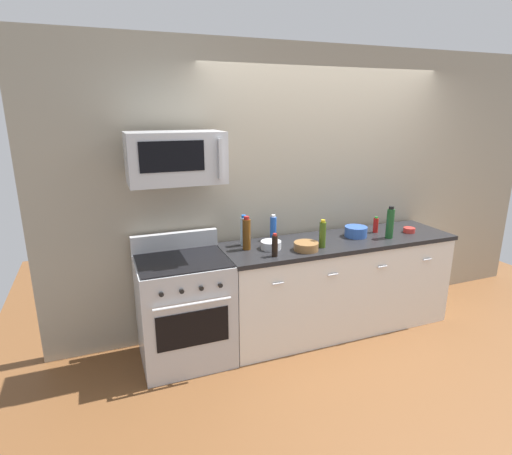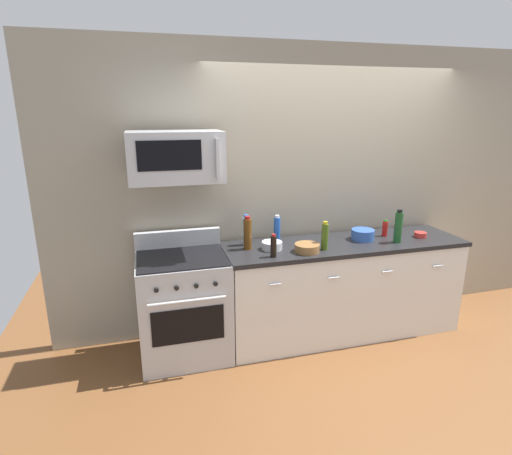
{
  "view_description": "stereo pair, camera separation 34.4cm",
  "coord_description": "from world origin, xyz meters",
  "px_view_note": "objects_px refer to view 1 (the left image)",
  "views": [
    {
      "loc": [
        -2.1,
        -3.21,
        2.11
      ],
      "look_at": [
        -0.88,
        -0.05,
        1.14
      ],
      "focal_mm": 29.04,
      "sensor_mm": 36.0,
      "label": 1
    },
    {
      "loc": [
        -1.78,
        -3.32,
        2.11
      ],
      "look_at": [
        -0.88,
        -0.05,
        1.14
      ],
      "focal_mm": 29.04,
      "sensor_mm": 36.0,
      "label": 2
    }
  ],
  "objects_px": {
    "bottle_soy_sauce_dark": "(275,246)",
    "bottle_soda_blue": "(273,228)",
    "range_oven": "(184,309)",
    "bottle_olive_oil": "(323,234)",
    "microwave": "(176,158)",
    "bowl_steel_prep": "(271,245)",
    "bowl_wooden_salad": "(306,246)",
    "bottle_wine_green": "(390,223)",
    "bottle_water_clear": "(244,231)",
    "bowl_blue_mixing": "(356,231)",
    "bottle_hot_sauce_red": "(376,225)",
    "bowl_red_small": "(409,230)"
  },
  "relations": [
    {
      "from": "bottle_soy_sauce_dark",
      "to": "bottle_soda_blue",
      "type": "height_order",
      "value": "bottle_soda_blue"
    },
    {
      "from": "range_oven",
      "to": "bottle_olive_oil",
      "type": "bearing_deg",
      "value": -6.67
    },
    {
      "from": "microwave",
      "to": "bowl_steel_prep",
      "type": "relative_size",
      "value": 4.08
    },
    {
      "from": "bottle_soy_sauce_dark",
      "to": "bowl_wooden_salad",
      "type": "distance_m",
      "value": 0.33
    },
    {
      "from": "range_oven",
      "to": "microwave",
      "type": "height_order",
      "value": "microwave"
    },
    {
      "from": "bowl_steel_prep",
      "to": "bottle_soy_sauce_dark",
      "type": "bearing_deg",
      "value": -103.82
    },
    {
      "from": "bottle_soda_blue",
      "to": "bottle_wine_green",
      "type": "bearing_deg",
      "value": -18.03
    },
    {
      "from": "microwave",
      "to": "bottle_water_clear",
      "type": "relative_size",
      "value": 2.63
    },
    {
      "from": "bottle_soy_sauce_dark",
      "to": "bowl_blue_mixing",
      "type": "bearing_deg",
      "value": 13.48
    },
    {
      "from": "bottle_soda_blue",
      "to": "bottle_hot_sauce_red",
      "type": "bearing_deg",
      "value": -7.64
    },
    {
      "from": "bottle_olive_oil",
      "to": "bottle_water_clear",
      "type": "bearing_deg",
      "value": 153.79
    },
    {
      "from": "bottle_wine_green",
      "to": "bowl_red_small",
      "type": "bearing_deg",
      "value": 13.97
    },
    {
      "from": "bowl_steel_prep",
      "to": "microwave",
      "type": "bearing_deg",
      "value": 175.64
    },
    {
      "from": "bowl_steel_prep",
      "to": "bottle_water_clear",
      "type": "bearing_deg",
      "value": 135.94
    },
    {
      "from": "bowl_red_small",
      "to": "microwave",
      "type": "bearing_deg",
      "value": 177.56
    },
    {
      "from": "microwave",
      "to": "bottle_olive_oil",
      "type": "bearing_deg",
      "value": -8.71
    },
    {
      "from": "microwave",
      "to": "bottle_hot_sauce_red",
      "type": "height_order",
      "value": "microwave"
    },
    {
      "from": "range_oven",
      "to": "bowl_red_small",
      "type": "xyz_separation_m",
      "value": [
        2.29,
        -0.05,
        0.48
      ]
    },
    {
      "from": "bowl_red_small",
      "to": "bottle_soda_blue",
      "type": "bearing_deg",
      "value": 168.88
    },
    {
      "from": "range_oven",
      "to": "bottle_hot_sauce_red",
      "type": "height_order",
      "value": "bottle_hot_sauce_red"
    },
    {
      "from": "microwave",
      "to": "bowl_steel_prep",
      "type": "distance_m",
      "value": 1.12
    },
    {
      "from": "bowl_wooden_salad",
      "to": "bottle_soda_blue",
      "type": "bearing_deg",
      "value": 111.55
    },
    {
      "from": "bottle_soda_blue",
      "to": "bottle_hot_sauce_red",
      "type": "relative_size",
      "value": 1.53
    },
    {
      "from": "bottle_water_clear",
      "to": "bottle_soda_blue",
      "type": "bearing_deg",
      "value": 9.17
    },
    {
      "from": "bottle_olive_oil",
      "to": "bowl_red_small",
      "type": "xyz_separation_m",
      "value": [
        1.05,
        0.09,
        -0.1
      ]
    },
    {
      "from": "bottle_wine_green",
      "to": "bottle_soda_blue",
      "type": "height_order",
      "value": "bottle_wine_green"
    },
    {
      "from": "bottle_olive_oil",
      "to": "bowl_steel_prep",
      "type": "bearing_deg",
      "value": 163.81
    },
    {
      "from": "range_oven",
      "to": "bottle_soy_sauce_dark",
      "type": "relative_size",
      "value": 5.35
    },
    {
      "from": "range_oven",
      "to": "bottle_hot_sauce_red",
      "type": "bearing_deg",
      "value": 2.17
    },
    {
      "from": "range_oven",
      "to": "bowl_steel_prep",
      "type": "relative_size",
      "value": 5.86
    },
    {
      "from": "bottle_soy_sauce_dark",
      "to": "bowl_wooden_salad",
      "type": "height_order",
      "value": "bottle_soy_sauce_dark"
    },
    {
      "from": "bowl_blue_mixing",
      "to": "bottle_soda_blue",
      "type": "bearing_deg",
      "value": 166.29
    },
    {
      "from": "bottle_water_clear",
      "to": "bottle_olive_oil",
      "type": "relative_size",
      "value": 1.11
    },
    {
      "from": "bottle_olive_oil",
      "to": "bowl_wooden_salad",
      "type": "bearing_deg",
      "value": -173.74
    },
    {
      "from": "bottle_water_clear",
      "to": "bottle_wine_green",
      "type": "relative_size",
      "value": 0.91
    },
    {
      "from": "range_oven",
      "to": "bottle_soda_blue",
      "type": "bearing_deg",
      "value": 13.35
    },
    {
      "from": "microwave",
      "to": "bowl_blue_mixing",
      "type": "height_order",
      "value": "microwave"
    },
    {
      "from": "bottle_water_clear",
      "to": "bowl_steel_prep",
      "type": "bearing_deg",
      "value": -44.06
    },
    {
      "from": "bottle_soda_blue",
      "to": "bowl_red_small",
      "type": "height_order",
      "value": "bottle_soda_blue"
    },
    {
      "from": "bottle_wine_green",
      "to": "microwave",
      "type": "bearing_deg",
      "value": 174.97
    },
    {
      "from": "bottle_wine_green",
      "to": "bottle_soy_sauce_dark",
      "type": "height_order",
      "value": "bottle_wine_green"
    },
    {
      "from": "bottle_water_clear",
      "to": "bottle_soda_blue",
      "type": "xyz_separation_m",
      "value": [
        0.31,
        0.05,
        -0.02
      ]
    },
    {
      "from": "bottle_olive_oil",
      "to": "bottle_hot_sauce_red",
      "type": "height_order",
      "value": "bottle_olive_oil"
    },
    {
      "from": "bottle_hot_sauce_red",
      "to": "bowl_red_small",
      "type": "distance_m",
      "value": 0.34
    },
    {
      "from": "bottle_hot_sauce_red",
      "to": "bowl_blue_mixing",
      "type": "relative_size",
      "value": 0.74
    },
    {
      "from": "bottle_wine_green",
      "to": "bowl_red_small",
      "type": "distance_m",
      "value": 0.34
    },
    {
      "from": "microwave",
      "to": "bowl_red_small",
      "type": "distance_m",
      "value": 2.43
    },
    {
      "from": "bowl_red_small",
      "to": "bowl_blue_mixing",
      "type": "height_order",
      "value": "bowl_blue_mixing"
    },
    {
      "from": "range_oven",
      "to": "bottle_soy_sauce_dark",
      "type": "height_order",
      "value": "bottle_soy_sauce_dark"
    },
    {
      "from": "bottle_hot_sauce_red",
      "to": "bowl_red_small",
      "type": "relative_size",
      "value": 1.4
    }
  ]
}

